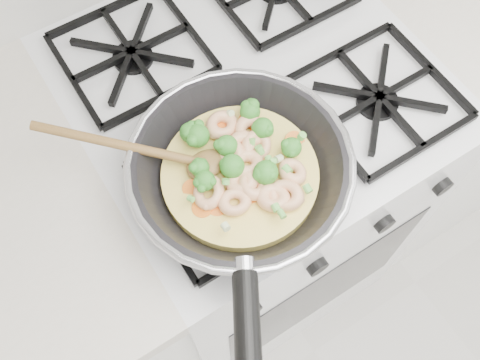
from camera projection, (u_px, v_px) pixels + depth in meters
stove at (249, 190)px, 1.32m from camera, size 0.60×0.60×0.92m
skillet at (240, 172)px, 0.78m from camera, size 0.39×0.50×0.09m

